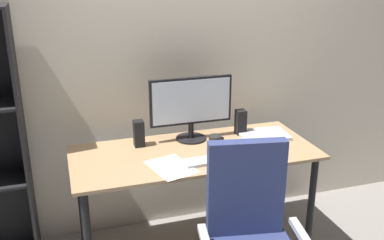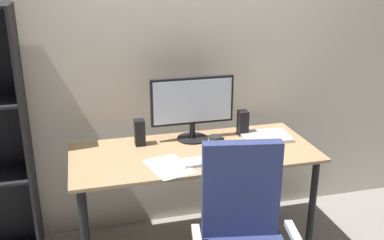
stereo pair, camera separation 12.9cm
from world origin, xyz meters
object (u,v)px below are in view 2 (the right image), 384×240
object	(u,v)px
keyboard	(206,161)
speaker_left	(140,132)
laptop	(265,136)
monitor	(192,104)
speaker_right	(243,123)
coffee_mug	(215,143)
mouse	(242,157)
desk	(194,164)

from	to	relation	value
keyboard	speaker_left	size ratio (longest dim) A/B	1.71
laptop	monitor	bearing A→B (deg)	173.95
monitor	speaker_left	xyz separation A→B (m)	(-0.35, -0.01, -0.16)
speaker_right	coffee_mug	bearing A→B (deg)	-143.44
mouse	keyboard	bearing A→B (deg)	172.89
desk	speaker_left	xyz separation A→B (m)	(-0.31, 0.18, 0.18)
speaker_right	keyboard	bearing A→B (deg)	-135.19
coffee_mug	laptop	world-z (taller)	coffee_mug
laptop	speaker_right	size ratio (longest dim) A/B	1.88
monitor	coffee_mug	distance (m)	0.29
keyboard	speaker_left	xyz separation A→B (m)	(-0.34, 0.36, 0.08)
speaker_right	laptop	bearing A→B (deg)	-35.11
desk	keyboard	distance (m)	0.21
desk	laptop	distance (m)	0.53
mouse	laptop	xyz separation A→B (m)	(0.27, 0.28, -0.01)
coffee_mug	speaker_left	size ratio (longest dim) A/B	0.57
speaker_right	mouse	bearing A→B (deg)	-111.03
keyboard	coffee_mug	xyz separation A→B (m)	(0.11, 0.17, 0.03)
desk	keyboard	xyz separation A→B (m)	(0.03, -0.18, 0.10)
desk	laptop	size ratio (longest dim) A/B	4.73
laptop	speaker_left	xyz separation A→B (m)	(-0.83, 0.09, 0.07)
coffee_mug	mouse	bearing A→B (deg)	-59.76
desk	laptop	bearing A→B (deg)	9.81
keyboard	laptop	world-z (taller)	laptop
mouse	speaker_left	xyz separation A→B (m)	(-0.55, 0.37, 0.07)
desk	mouse	world-z (taller)	mouse
monitor	keyboard	xyz separation A→B (m)	(-0.01, -0.37, -0.23)
mouse	coffee_mug	bearing A→B (deg)	116.95
speaker_right	desk	bearing A→B (deg)	-155.03
monitor	keyboard	distance (m)	0.43
keyboard	mouse	size ratio (longest dim) A/B	3.02
monitor	laptop	world-z (taller)	monitor
laptop	speaker_right	xyz separation A→B (m)	(-0.13, 0.09, 0.07)
mouse	coffee_mug	xyz separation A→B (m)	(-0.11, 0.19, 0.03)
laptop	speaker_left	size ratio (longest dim) A/B	1.88
mouse	speaker_left	size ratio (longest dim) A/B	0.56
monitor	speaker_right	xyz separation A→B (m)	(0.35, -0.01, -0.16)
desk	keyboard	size ratio (longest dim) A/B	5.22
keyboard	laptop	distance (m)	0.56
desk	speaker_right	distance (m)	0.46
speaker_right	monitor	bearing A→B (deg)	178.70
monitor	speaker_right	distance (m)	0.38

